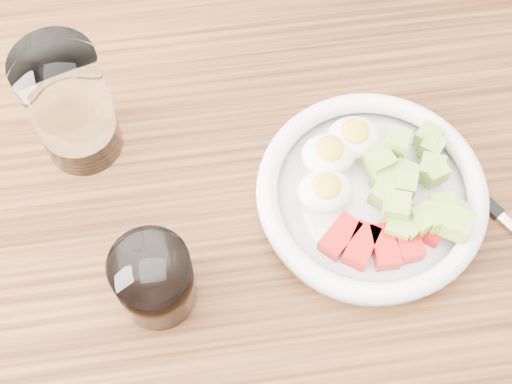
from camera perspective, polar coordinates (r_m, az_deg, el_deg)
ground at (r=1.50m, az=0.44°, el=-13.74°), size 4.00×4.00×0.00m
dining_table at (r=0.86m, az=0.75°, el=-4.31°), size 1.50×0.90×0.77m
bowl at (r=0.76m, az=9.26°, el=-0.03°), size 0.25×0.25×0.06m
fork at (r=0.81m, az=17.84°, el=-0.78°), size 0.12×0.18×0.01m
water_glass at (r=0.77m, az=-14.65°, el=6.65°), size 0.09×0.09×0.15m
coffee_glass at (r=0.70m, az=-8.13°, el=-6.99°), size 0.08×0.08×0.09m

